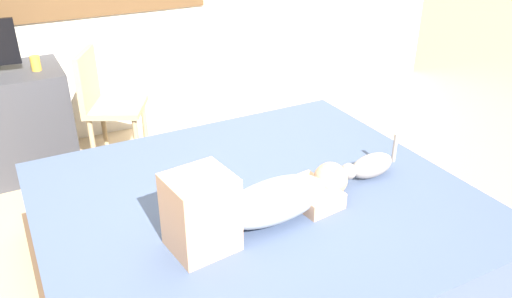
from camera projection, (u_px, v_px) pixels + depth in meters
bed at (257, 236)px, 2.62m from camera, size 2.10×1.89×0.47m
person_lying at (257, 203)px, 2.26m from camera, size 0.94×0.36×0.34m
cat at (369, 166)px, 2.65m from camera, size 0.36×0.12×0.21m
desk at (1, 125)px, 3.51m from camera, size 0.90×0.56×0.74m
cup at (36, 63)px, 3.39m from camera, size 0.06×0.06×0.10m
chair_by_desk at (105, 101)px, 3.54m from camera, size 0.51×0.51×0.86m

